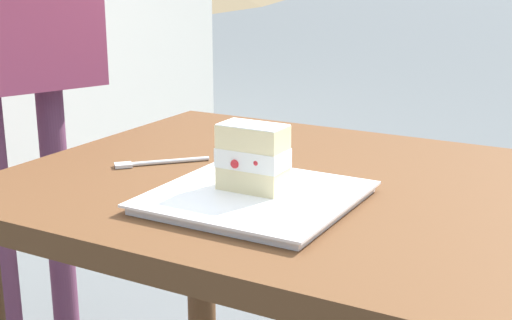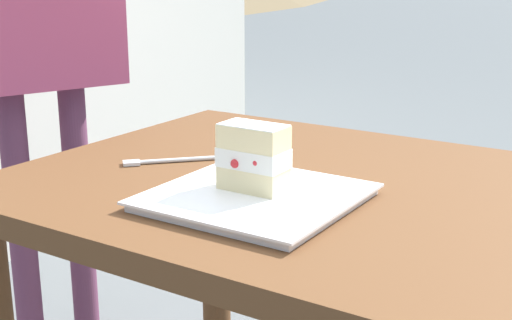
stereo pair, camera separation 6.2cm
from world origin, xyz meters
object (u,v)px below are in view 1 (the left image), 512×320
object	(u,v)px
cake_slice	(253,157)
dessert_fork	(156,163)
patio_table	(402,261)
dessert_plate	(256,197)

from	to	relation	value
cake_slice	dessert_fork	bearing A→B (deg)	-18.42
patio_table	cake_slice	xyz separation A→B (m)	(0.20, 0.13, 0.17)
patio_table	dessert_fork	size ratio (longest dim) A/B	9.93
patio_table	dessert_plate	world-z (taller)	dessert_plate
patio_table	dessert_fork	distance (m)	0.46
patio_table	dessert_fork	xyz separation A→B (m)	(0.45, 0.05, 0.11)
cake_slice	patio_table	bearing A→B (deg)	-147.36
patio_table	dessert_plate	bearing A→B (deg)	36.52
dessert_plate	dessert_fork	world-z (taller)	dessert_plate
dessert_plate	cake_slice	xyz separation A→B (m)	(0.01, -0.01, 0.06)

